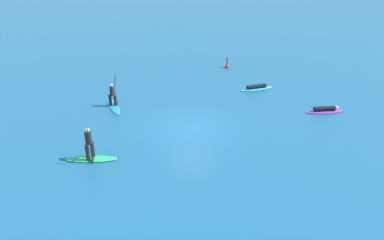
% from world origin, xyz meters
% --- Properties ---
extents(ground_plane, '(120.00, 120.00, 0.00)m').
position_xyz_m(ground_plane, '(0.00, 0.00, 0.00)').
color(ground_plane, '#195684').
rests_on(ground_plane, ground).
extents(surfer_on_purple_board, '(2.57, 0.74, 0.40)m').
position_xyz_m(surfer_on_purple_board, '(9.12, 1.12, 0.14)').
color(surfer_on_purple_board, purple).
rests_on(surfer_on_purple_board, ground_plane).
extents(surfer_on_green_board, '(2.88, 1.01, 2.22)m').
position_xyz_m(surfer_on_green_board, '(-5.78, -3.03, 0.51)').
color(surfer_on_green_board, '#23B266').
rests_on(surfer_on_green_board, ground_plane).
extents(surfer_on_teal_board, '(2.69, 1.10, 0.39)m').
position_xyz_m(surfer_on_teal_board, '(5.65, 5.55, 0.15)').
color(surfer_on_teal_board, '#33C6CC').
rests_on(surfer_on_teal_board, ground_plane).
extents(surfer_on_blue_board, '(1.44, 3.18, 2.25)m').
position_xyz_m(surfer_on_blue_board, '(-5.04, 3.71, 0.40)').
color(surfer_on_blue_board, '#1E8CD1').
rests_on(surfer_on_blue_board, ground_plane).
extents(marker_buoy, '(0.36, 0.36, 1.05)m').
position_xyz_m(marker_buoy, '(4.35, 10.67, 0.18)').
color(marker_buoy, red).
rests_on(marker_buoy, ground_plane).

